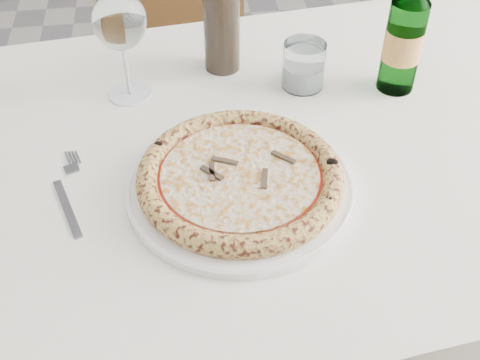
{
  "coord_description": "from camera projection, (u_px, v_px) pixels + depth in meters",
  "views": [
    {
      "loc": [
        0.15,
        -0.62,
        1.37
      ],
      "look_at": [
        0.23,
        0.01,
        0.78
      ],
      "focal_mm": 45.0,
      "sensor_mm": 36.0,
      "label": 1
    }
  ],
  "objects": [
    {
      "name": "dining_table",
      "position": [
        232.0,
        189.0,
        1.02
      ],
      "size": [
        1.49,
        0.98,
        0.76
      ],
      "color": "brown",
      "rests_on": "floor"
    },
    {
      "name": "plate",
      "position": [
        240.0,
        186.0,
        0.88
      ],
      "size": [
        0.33,
        0.33,
        0.02
      ],
      "color": "white",
      "rests_on": "dining_table"
    },
    {
      "name": "tumbler",
      "position": [
        303.0,
        68.0,
        1.06
      ],
      "size": [
        0.07,
        0.07,
        0.08
      ],
      "color": "white",
      "rests_on": "dining_table"
    },
    {
      "name": "beer_bottle",
      "position": [
        404.0,
        36.0,
        1.01
      ],
      "size": [
        0.07,
        0.07,
        0.25
      ],
      "color": "#347F37",
      "rests_on": "dining_table"
    },
    {
      "name": "wine_glass",
      "position": [
        119.0,
        22.0,
        0.96
      ],
      "size": [
        0.09,
        0.09,
        0.2
      ],
      "color": "silver",
      "rests_on": "dining_table"
    },
    {
      "name": "fork",
      "position": [
        69.0,
        194.0,
        0.87
      ],
      "size": [
        0.05,
        0.17,
        0.0
      ],
      "color": "slate",
      "rests_on": "dining_table"
    },
    {
      "name": "chair_far",
      "position": [
        170.0,
        32.0,
        1.67
      ],
      "size": [
        0.46,
        0.46,
        0.93
      ],
      "color": "brown",
      "rests_on": "floor"
    },
    {
      "name": "wine_bottle",
      "position": [
        221.0,
        11.0,
        1.05
      ],
      "size": [
        0.06,
        0.06,
        0.27
      ],
      "color": "black",
      "rests_on": "dining_table"
    },
    {
      "name": "pizza",
      "position": [
        240.0,
        177.0,
        0.86
      ],
      "size": [
        0.3,
        0.3,
        0.03
      ],
      "color": "tan",
      "rests_on": "plate"
    }
  ]
}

